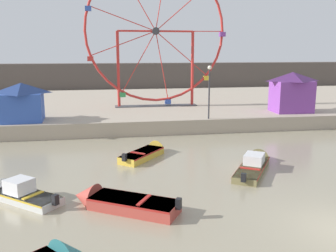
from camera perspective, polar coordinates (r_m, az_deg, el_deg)
quay_promenade at (r=41.81m, az=2.39°, el=3.27°), size 110.00×24.74×1.17m
distant_town_skyline at (r=67.40m, az=-2.30°, el=7.79°), size 140.00×3.00×4.40m
motorboat_mustard_yellow at (r=23.68m, az=-3.04°, el=-4.02°), size 3.66×4.14×1.14m
motorboat_olive_wood at (r=22.05m, az=13.31°, el=-5.47°), size 4.12×5.52×1.31m
motorboat_faded_red at (r=16.24m, az=-7.99°, el=-11.43°), size 4.79×3.63×1.30m
motorboat_pale_grey at (r=18.46m, az=-22.55°, el=-9.40°), size 4.13×3.73×1.39m
ferris_wheel_red_frame at (r=36.56m, az=-1.91°, el=14.06°), size 13.68×1.20×14.00m
carnival_booth_purple_stall at (r=34.94m, az=18.51°, el=5.08°), size 3.68×2.85×3.56m
carnival_booth_blue_tent at (r=30.91m, az=-21.51°, el=3.56°), size 3.46×3.26×2.99m
promenade_lamp_near at (r=29.79m, az=6.37°, el=6.34°), size 0.32×0.32×4.26m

